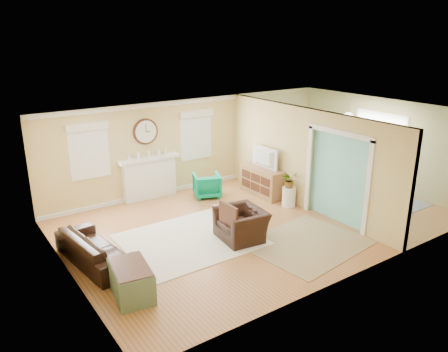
# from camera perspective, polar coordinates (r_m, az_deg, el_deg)

# --- Properties ---
(floor) EXTENTS (9.00, 9.00, 0.00)m
(floor) POSITION_cam_1_polar(r_m,az_deg,el_deg) (10.74, 4.45, -5.74)
(floor) COLOR #A65D2C
(floor) RESTS_ON ground
(wall_back) EXTENTS (9.00, 0.02, 2.60)m
(wall_back) POSITION_cam_1_polar(r_m,az_deg,el_deg) (12.66, -3.96, 4.24)
(wall_back) COLOR tan
(wall_back) RESTS_ON ground
(wall_front) EXTENTS (9.00, 0.02, 2.60)m
(wall_front) POSITION_cam_1_polar(r_m,az_deg,el_deg) (8.32, 17.75, -4.25)
(wall_front) COLOR tan
(wall_front) RESTS_ON ground
(wall_left) EXTENTS (0.02, 6.00, 2.60)m
(wall_left) POSITION_cam_1_polar(r_m,az_deg,el_deg) (8.36, -20.19, -4.39)
(wall_left) COLOR tan
(wall_left) RESTS_ON ground
(wall_right) EXTENTS (0.02, 6.00, 2.60)m
(wall_right) POSITION_cam_1_polar(r_m,az_deg,el_deg) (13.49, 19.70, 4.08)
(wall_right) COLOR tan
(wall_right) RESTS_ON ground
(ceiling) EXTENTS (9.00, 6.00, 0.02)m
(ceiling) POSITION_cam_1_polar(r_m,az_deg,el_deg) (9.97, 4.82, 8.04)
(ceiling) COLOR white
(ceiling) RESTS_ON wall_back
(partition) EXTENTS (0.17, 6.00, 2.60)m
(partition) POSITION_cam_1_polar(r_m,az_deg,el_deg) (11.44, 9.65, 2.78)
(partition) COLOR tan
(partition) RESTS_ON ground
(fireplace) EXTENTS (1.70, 0.30, 1.17)m
(fireplace) POSITION_cam_1_polar(r_m,az_deg,el_deg) (12.09, -9.71, -0.14)
(fireplace) COLOR white
(fireplace) RESTS_ON ground
(wall_clock) EXTENTS (0.70, 0.07, 0.70)m
(wall_clock) POSITION_cam_1_polar(r_m,az_deg,el_deg) (11.83, -10.21, 5.73)
(wall_clock) COLOR #4E2B1D
(wall_clock) RESTS_ON wall_back
(window_left) EXTENTS (1.05, 0.13, 1.42)m
(window_left) POSITION_cam_1_polar(r_m,az_deg,el_deg) (11.34, -17.26, 3.64)
(window_left) COLOR white
(window_left) RESTS_ON wall_back
(window_right) EXTENTS (1.05, 0.13, 1.42)m
(window_right) POSITION_cam_1_polar(r_m,az_deg,el_deg) (12.56, -3.69, 5.81)
(window_right) COLOR white
(window_right) RESTS_ON wall_back
(french_doors) EXTENTS (0.06, 1.70, 2.20)m
(french_doors) POSITION_cam_1_polar(r_m,az_deg,el_deg) (13.50, 19.49, 3.24)
(french_doors) COLOR white
(french_doors) RESTS_ON ground
(pendant) EXTENTS (0.30, 0.30, 0.55)m
(pendant) POSITION_cam_1_polar(r_m,az_deg,el_deg) (12.14, 15.91, 7.33)
(pendant) COLOR gold
(pendant) RESTS_ON ceiling
(rug_cream) EXTENTS (2.82, 2.45, 0.01)m
(rug_cream) POSITION_cam_1_polar(r_m,az_deg,el_deg) (9.76, -4.49, -8.29)
(rug_cream) COLOR white
(rug_cream) RESTS_ON floor
(rug_jute) EXTENTS (2.66, 2.28, 0.01)m
(rug_jute) POSITION_cam_1_polar(r_m,az_deg,el_deg) (9.73, 10.78, -8.66)
(rug_jute) COLOR tan
(rug_jute) RESTS_ON floor
(rug_grey) EXTENTS (2.53, 3.17, 0.01)m
(rug_grey) POSITION_cam_1_polar(r_m,az_deg,el_deg) (12.67, 16.70, -2.65)
(rug_grey) COLOR slate
(rug_grey) RESTS_ON floor
(sofa) EXTENTS (1.07, 2.16, 0.61)m
(sofa) POSITION_cam_1_polar(r_m,az_deg,el_deg) (9.10, -16.46, -9.04)
(sofa) COLOR black
(sofa) RESTS_ON floor
(eames_chair) EXTENTS (1.04, 1.16, 0.69)m
(eames_chair) POSITION_cam_1_polar(r_m,az_deg,el_deg) (9.67, 2.28, -6.30)
(eames_chair) COLOR black
(eames_chair) RESTS_ON floor
(green_chair) EXTENTS (0.91, 0.92, 0.65)m
(green_chair) POSITION_cam_1_polar(r_m,az_deg,el_deg) (12.11, -2.25, -1.22)
(green_chair) COLOR #007F4E
(green_chair) RESTS_ON floor
(trunk) EXTENTS (0.75, 1.08, 0.57)m
(trunk) POSITION_cam_1_polar(r_m,az_deg,el_deg) (7.90, -12.03, -13.23)
(trunk) COLOR slate
(trunk) RESTS_ON floor
(credenza) EXTENTS (0.48, 1.41, 0.80)m
(credenza) POSITION_cam_1_polar(r_m,az_deg,el_deg) (12.23, 4.97, -0.69)
(credenza) COLOR #9A6C41
(credenza) RESTS_ON floor
(tv) EXTENTS (0.14, 1.02, 0.59)m
(tv) POSITION_cam_1_polar(r_m,az_deg,el_deg) (12.01, 4.99, 2.41)
(tv) COLOR black
(tv) RESTS_ON credenza
(garden_stool) EXTENTS (0.36, 0.36, 0.52)m
(garden_stool) POSITION_cam_1_polar(r_m,az_deg,el_deg) (11.56, 8.47, -2.72)
(garden_stool) COLOR white
(garden_stool) RESTS_ON floor
(potted_plant) EXTENTS (0.41, 0.36, 0.44)m
(potted_plant) POSITION_cam_1_polar(r_m,az_deg,el_deg) (11.39, 8.58, -0.46)
(potted_plant) COLOR #337F33
(potted_plant) RESTS_ON garden_stool
(dining_table) EXTENTS (1.34, 1.93, 0.62)m
(dining_table) POSITION_cam_1_polar(r_m,az_deg,el_deg) (12.56, 16.82, -1.35)
(dining_table) COLOR #4E2B1D
(dining_table) RESTS_ON floor
(dining_chair_n) EXTENTS (0.42, 0.42, 0.87)m
(dining_chair_n) POSITION_cam_1_polar(r_m,az_deg,el_deg) (13.19, 13.68, 0.76)
(dining_chair_n) COLOR slate
(dining_chair_n) RESTS_ON floor
(dining_chair_s) EXTENTS (0.44, 0.44, 0.97)m
(dining_chair_s) POSITION_cam_1_polar(r_m,az_deg,el_deg) (11.80, 21.07, -1.74)
(dining_chair_s) COLOR slate
(dining_chair_s) RESTS_ON floor
(dining_chair_w) EXTENTS (0.45, 0.45, 0.98)m
(dining_chair_w) POSITION_cam_1_polar(r_m,az_deg,el_deg) (11.93, 15.12, -0.87)
(dining_chair_w) COLOR white
(dining_chair_w) RESTS_ON floor
(dining_chair_e) EXTENTS (0.52, 0.52, 0.95)m
(dining_chair_e) POSITION_cam_1_polar(r_m,az_deg,el_deg) (12.97, 19.19, 0.18)
(dining_chair_e) COLOR slate
(dining_chair_e) RESTS_ON floor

